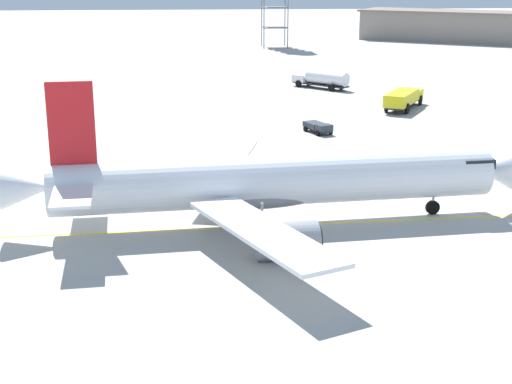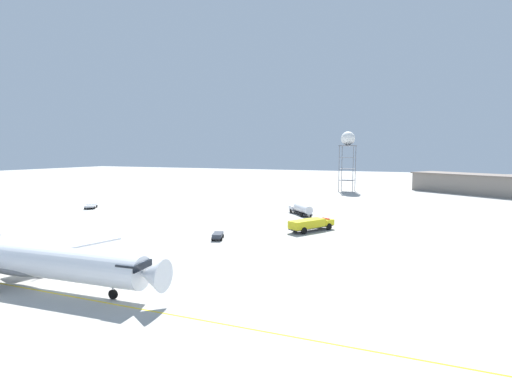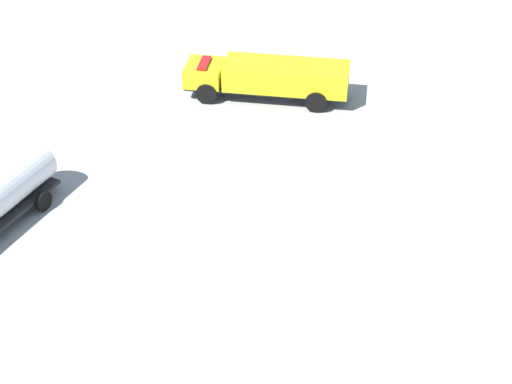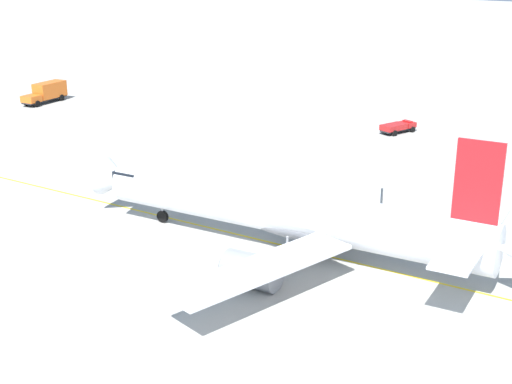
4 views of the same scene
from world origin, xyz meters
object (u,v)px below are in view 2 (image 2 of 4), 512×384
(fuel_tanker_truck, at_px, (301,209))
(fire_tender_truck, at_px, (311,224))
(airliner_main, at_px, (25,261))
(radar_tower, at_px, (348,142))
(baggage_truck_truck, at_px, (218,235))
(pushback_tug_truck, at_px, (91,206))

(fuel_tanker_truck, bearing_deg, fire_tender_truck, 160.06)
(airliner_main, relative_size, radar_tower, 1.58)
(fuel_tanker_truck, relative_size, baggage_truck_truck, 2.02)
(fire_tender_truck, bearing_deg, fuel_tanker_truck, 53.12)
(fuel_tanker_truck, distance_m, radar_tower, 67.93)
(fuel_tanker_truck, xyz_separation_m, baggage_truck_truck, (-6.22, -33.01, -0.87))
(fire_tender_truck, bearing_deg, pushback_tug_truck, 115.97)
(fire_tender_truck, height_order, radar_tower, radar_tower)
(fire_tender_truck, bearing_deg, radar_tower, 36.07)
(airliner_main, bearing_deg, fire_tender_truck, 58.33)
(baggage_truck_truck, distance_m, fire_tender_truck, 20.00)
(baggage_truck_truck, bearing_deg, pushback_tug_truck, -132.37)
(pushback_tug_truck, bearing_deg, airliner_main, 5.32)
(fire_tender_truck, bearing_deg, baggage_truck_truck, 165.80)
(fuel_tanker_truck, height_order, radar_tower, radar_tower)
(pushback_tug_truck, height_order, baggage_truck_truck, pushback_tug_truck)
(pushback_tug_truck, bearing_deg, baggage_truck_truck, 34.23)
(airliner_main, distance_m, baggage_truck_truck, 32.93)
(airliner_main, height_order, baggage_truck_truck, airliner_main)
(fuel_tanker_truck, relative_size, radar_tower, 0.36)
(pushback_tug_truck, relative_size, fuel_tanker_truck, 0.63)
(airliner_main, height_order, pushback_tug_truck, airliner_main)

